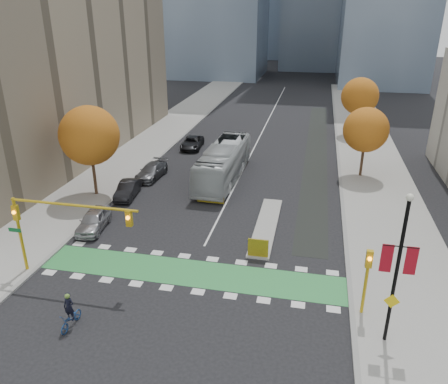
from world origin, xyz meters
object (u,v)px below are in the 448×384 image
at_px(tree_east_far, 360,96).
at_px(banner_lamppost, 398,265).
at_px(parked_car_d, 192,143).
at_px(cyclist, 71,316).
at_px(bus, 224,162).
at_px(hazard_board, 258,248).
at_px(traffic_signal_east, 367,273).
at_px(parked_car_a, 94,220).
at_px(tree_east_near, 366,130).
at_px(parked_car_c, 152,171).
at_px(tree_west, 89,136).
at_px(parked_car_b, 128,189).
at_px(traffic_signal_west, 54,219).

distance_m(tree_east_far, banner_lamppost, 40.52).
bearing_deg(tree_east_far, banner_lamppost, -91.41).
height_order(tree_east_far, parked_car_d, tree_east_far).
distance_m(cyclist, bus, 23.44).
bearing_deg(hazard_board, parked_car_d, 115.76).
xyz_separation_m(traffic_signal_east, parked_car_a, (-19.50, 6.31, -1.99)).
relative_size(tree_east_near, parked_car_a, 1.61).
height_order(hazard_board, parked_car_c, hazard_board).
height_order(tree_west, parked_car_b, tree_west).
bearing_deg(parked_car_a, parked_car_b, 82.83).
height_order(traffic_signal_east, bus, traffic_signal_east).
bearing_deg(traffic_signal_west, parked_car_d, 88.93).
xyz_separation_m(tree_west, tree_east_near, (24.00, 10.00, -0.75)).
height_order(tree_east_near, bus, tree_east_near).
height_order(banner_lamppost, bus, banner_lamppost).
xyz_separation_m(cyclist, parked_car_d, (-2.59, 32.65, -0.02)).
distance_m(banner_lamppost, parked_car_c, 28.46).
bearing_deg(parked_car_b, bus, 32.21).
height_order(tree_west, cyclist, tree_west).
distance_m(tree_east_near, traffic_signal_west, 30.08).
bearing_deg(parked_car_b, banner_lamppost, -42.41).
bearing_deg(tree_west, traffic_signal_west, -71.98).
height_order(traffic_signal_east, parked_car_c, traffic_signal_east).
bearing_deg(parked_car_d, tree_east_far, 22.77).
bearing_deg(hazard_board, tree_east_near, 65.80).
bearing_deg(tree_west, bus, 30.99).
xyz_separation_m(traffic_signal_east, bus, (-11.94, 18.85, -0.95)).
height_order(traffic_signal_west, banner_lamppost, banner_lamppost).
distance_m(tree_east_far, cyclist, 46.41).
xyz_separation_m(tree_east_near, parked_car_a, (-21.00, -16.20, -4.12)).
xyz_separation_m(hazard_board, bus, (-5.44, 14.14, 0.98)).
distance_m(hazard_board, tree_west, 18.44).
xyz_separation_m(parked_car_c, parked_car_d, (1.21, 10.58, -0.02)).
height_order(parked_car_b, parked_car_c, parked_car_c).
bearing_deg(bus, banner_lamppost, -56.64).
height_order(hazard_board, traffic_signal_east, traffic_signal_east).
xyz_separation_m(parked_car_a, parked_car_c, (0.38, 11.45, -0.04)).
distance_m(tree_east_far, parked_car_c, 29.95).
height_order(tree_east_far, traffic_signal_east, tree_east_far).
distance_m(cyclist, parked_car_b, 17.57).
bearing_deg(traffic_signal_east, parked_car_c, 137.11).
relative_size(hazard_board, tree_east_near, 0.20).
relative_size(tree_west, traffic_signal_west, 0.96).
height_order(tree_west, parked_car_d, tree_west).
height_order(hazard_board, bus, bus).
bearing_deg(tree_east_near, hazard_board, -114.20).
height_order(traffic_signal_west, traffic_signal_east, traffic_signal_west).
xyz_separation_m(tree_west, parked_car_d, (4.60, 15.83, -4.93)).
xyz_separation_m(bus, parked_car_d, (-5.96, 9.49, -1.10)).
bearing_deg(tree_east_near, traffic_signal_west, -131.52).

